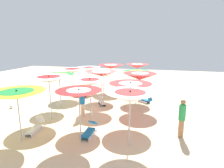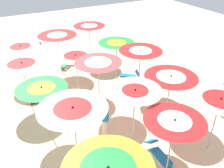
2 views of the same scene
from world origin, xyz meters
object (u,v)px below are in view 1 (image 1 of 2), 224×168
at_px(beach_umbrella_9, 79,94).
at_px(lounger_1, 102,102).
at_px(beach_umbrella_1, 72,71).
at_px(beach_umbrella_3, 49,80).
at_px(beach_umbrella_2, 59,77).
at_px(beach_umbrella_6, 103,74).
at_px(beach_umbrella_11, 137,73).
at_px(beach_umbrella_12, 140,76).
at_px(lounger_2, 89,131).
at_px(beach_umbrella_14, 130,97).
at_px(beach_ball, 11,106).
at_px(beach_umbrella_8, 90,82).
at_px(beachgoer_1, 82,102).
at_px(beach_umbrella_5, 111,67).
at_px(lounger_5, 118,88).
at_px(beach_umbrella_13, 130,87).
at_px(beach_umbrella_10, 137,66).
at_px(beachgoer_0, 182,118).
at_px(lounger_4, 81,95).
at_px(beach_umbrella_4, 17,95).
at_px(beach_umbrella_7, 101,74).
at_px(lounger_0, 35,128).
at_px(lounger_3, 145,100).
at_px(beach_umbrella_0, 89,69).

bearing_deg(beach_umbrella_9, lounger_1, -83.13).
height_order(beach_umbrella_1, beach_umbrella_3, beach_umbrella_3).
bearing_deg(beach_umbrella_2, beach_umbrella_3, 104.90).
distance_m(beach_umbrella_6, beach_umbrella_11, 2.48).
height_order(beach_umbrella_2, beach_umbrella_12, beach_umbrella_12).
height_order(beach_umbrella_6, lounger_2, beach_umbrella_6).
distance_m(beach_umbrella_9, beach_umbrella_14, 2.11).
bearing_deg(beach_umbrella_9, beach_ball, -24.65).
bearing_deg(beach_umbrella_8, beachgoer_1, -44.88).
bearing_deg(lounger_1, beach_umbrella_5, 157.14).
bearing_deg(beach_umbrella_6, beach_umbrella_12, 153.62).
distance_m(lounger_1, lounger_5, 4.45).
bearing_deg(beach_umbrella_13, beach_umbrella_8, 12.82).
relative_size(beach_umbrella_9, lounger_2, 1.79).
distance_m(beach_umbrella_1, lounger_5, 4.74).
distance_m(beach_umbrella_10, beachgoer_0, 8.69).
xyz_separation_m(lounger_2, beach_ball, (6.34, -2.21, -0.08)).
bearing_deg(beach_umbrella_3, beach_umbrella_12, -146.15).
xyz_separation_m(beach_umbrella_9, beachgoer_0, (-4.26, -1.50, -1.23)).
height_order(beach_umbrella_3, lounger_1, beach_umbrella_3).
bearing_deg(lounger_4, beach_umbrella_8, 116.49).
bearing_deg(lounger_2, beach_umbrella_4, -65.69).
bearing_deg(beach_ball, beachgoer_0, 172.72).
bearing_deg(beach_umbrella_14, lounger_5, -74.76).
distance_m(beach_umbrella_1, beach_umbrella_11, 4.99).
distance_m(beach_umbrella_3, beach_umbrella_9, 3.13).
bearing_deg(beachgoer_0, beach_umbrella_7, -136.75).
height_order(beach_umbrella_4, beachgoer_0, beach_umbrella_4).
relative_size(beach_umbrella_5, beach_umbrella_10, 0.98).
relative_size(beach_umbrella_5, lounger_0, 1.86).
distance_m(lounger_0, lounger_3, 7.62).
bearing_deg(lounger_4, beach_umbrella_1, 11.40).
height_order(beach_umbrella_2, beach_umbrella_7, beach_umbrella_7).
height_order(beach_umbrella_2, lounger_0, beach_umbrella_2).
distance_m(beach_umbrella_12, beach_umbrella_13, 2.56).
height_order(beach_umbrella_11, lounger_5, beach_umbrella_11).
relative_size(beach_umbrella_7, beach_umbrella_12, 1.03).
bearing_deg(beach_ball, lounger_3, -158.08).
height_order(beach_umbrella_6, lounger_5, beach_umbrella_6).
xyz_separation_m(beach_umbrella_1, lounger_3, (-5.66, 0.03, -1.89)).
relative_size(beach_umbrella_14, beachgoer_1, 1.43).
relative_size(beach_umbrella_6, lounger_4, 1.72).
distance_m(beach_umbrella_8, lounger_0, 3.43).
relative_size(beach_umbrella_7, lounger_0, 1.91).
distance_m(beach_umbrella_5, beach_umbrella_8, 7.08).
height_order(beach_umbrella_3, beach_umbrella_4, beach_umbrella_3).
bearing_deg(beach_umbrella_14, lounger_4, -52.22).
xyz_separation_m(beach_umbrella_6, beach_umbrella_14, (-2.95, 6.14, 0.20)).
bearing_deg(beach_umbrella_0, beach_umbrella_13, 126.33).
distance_m(beach_umbrella_2, beach_umbrella_13, 5.07).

